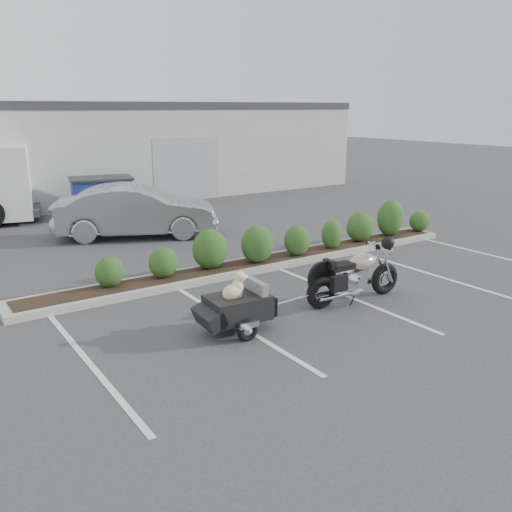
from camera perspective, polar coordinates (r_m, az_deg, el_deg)
ground at (r=11.13m, az=2.90°, el=-4.56°), size 90.00×90.00×0.00m
planter_kerb at (r=13.36m, az=0.65°, el=-0.77°), size 12.00×1.00×0.15m
building at (r=26.17m, az=-20.47°, el=10.53°), size 26.00×10.00×4.00m
motorcycle at (r=11.03m, az=10.38°, el=-2.07°), size 2.33×0.79×1.34m
pet_trailer at (r=9.41m, az=-2.02°, el=-5.33°), size 1.86×1.04×1.11m
sedan at (r=16.69m, az=-12.48°, el=4.65°), size 5.01×3.51×1.57m
dumpster at (r=20.16m, az=-15.87°, el=6.03°), size 2.40×1.89×1.41m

